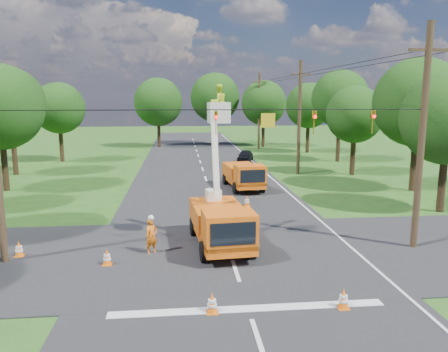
{
  "coord_description": "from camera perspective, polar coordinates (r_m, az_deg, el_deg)",
  "views": [
    {
      "loc": [
        -2.11,
        -16.22,
        6.8
      ],
      "look_at": [
        0.24,
        6.98,
        2.6
      ],
      "focal_mm": 35.0,
      "sensor_mm": 36.0,
      "label": 1
    }
  ],
  "objects": [
    {
      "name": "tree_right_b",
      "position": [
        34.73,
        24.03,
        8.74
      ],
      "size": [
        6.4,
        6.4,
        9.65
      ],
      "color": "#382616",
      "rests_on": "ground"
    },
    {
      "name": "tree_right_d",
      "position": [
        48.27,
        14.94,
        9.73
      ],
      "size": [
        6.0,
        6.0,
        9.7
      ],
      "color": "#382616",
      "rests_on": "ground"
    },
    {
      "name": "traffic_cone_3",
      "position": [
        27.64,
        3.02,
        -3.28
      ],
      "size": [
        0.38,
        0.38,
        0.71
      ],
      "color": "orange",
      "rests_on": "ground"
    },
    {
      "name": "stop_bar",
      "position": [
        14.83,
        3.18,
        -17.08
      ],
      "size": [
        9.0,
        0.45,
        0.02
      ],
      "primitive_type": "cube",
      "color": "silver",
      "rests_on": "ground"
    },
    {
      "name": "road_cross",
      "position": [
        19.56,
        0.78,
        -10.13
      ],
      "size": [
        56.0,
        10.0,
        0.07
      ],
      "primitive_type": "cube",
      "color": "black",
      "rests_on": "ground"
    },
    {
      "name": "tree_far_b",
      "position": [
        63.42,
        -1.18,
        10.21
      ],
      "size": [
        7.0,
        7.0,
        10.32
      ],
      "color": "#382616",
      "rests_on": "ground"
    },
    {
      "name": "tree_left_e",
      "position": [
        42.82,
        -26.17,
        8.77
      ],
      "size": [
        5.8,
        5.8,
        9.41
      ],
      "color": "#382616",
      "rests_on": "ground"
    },
    {
      "name": "tree_right_a",
      "position": [
        28.84,
        27.2,
        6.64
      ],
      "size": [
        5.4,
        5.4,
        8.28
      ],
      "color": "#382616",
      "rests_on": "ground"
    },
    {
      "name": "signal_span",
      "position": [
        18.74,
        7.66,
        7.31
      ],
      "size": [
        18.0,
        0.29,
        1.07
      ],
      "color": "black",
      "rests_on": "ground"
    },
    {
      "name": "traffic_cone_2",
      "position": [
        25.06,
        2.29,
        -4.69
      ],
      "size": [
        0.38,
        0.38,
        0.71
      ],
      "color": "orange",
      "rests_on": "ground"
    },
    {
      "name": "pole_right_far",
      "position": [
        59.2,
        4.6,
        8.54
      ],
      "size": [
        1.8,
        0.3,
        10.0
      ],
      "color": "#4C3823",
      "rests_on": "ground"
    },
    {
      "name": "traffic_cone_1",
      "position": [
        15.23,
        15.33,
        -15.19
      ],
      "size": [
        0.38,
        0.38,
        0.71
      ],
      "color": "orange",
      "rests_on": "ground"
    },
    {
      "name": "road_main",
      "position": [
        36.91,
        -2.41,
        -0.41
      ],
      "size": [
        12.0,
        100.0,
        0.06
      ],
      "primitive_type": "cube",
      "color": "black",
      "rests_on": "ground"
    },
    {
      "name": "second_truck",
      "position": [
        32.69,
        2.57,
        0.14
      ],
      "size": [
        2.7,
        5.79,
        2.1
      ],
      "rotation": [
        0.0,
        0.0,
        0.11
      ],
      "color": "orange",
      "rests_on": "ground"
    },
    {
      "name": "edge_line",
      "position": [
        37.65,
        6.13,
        -0.25
      ],
      "size": [
        0.12,
        90.0,
        0.02
      ],
      "primitive_type": "cube",
      "color": "silver",
      "rests_on": "ground"
    },
    {
      "name": "tree_left_f",
      "position": [
        49.87,
        -20.75,
        8.28
      ],
      "size": [
        5.4,
        5.4,
        8.4
      ],
      "color": "#382616",
      "rests_on": "ground"
    },
    {
      "name": "ground",
      "position": [
        36.91,
        -2.41,
        -0.41
      ],
      "size": [
        140.0,
        140.0,
        0.0
      ],
      "primitive_type": "plane",
      "color": "#235319",
      "rests_on": "ground"
    },
    {
      "name": "pole_right_mid",
      "position": [
        39.7,
        9.81,
        7.62
      ],
      "size": [
        1.8,
        0.3,
        10.0
      ],
      "color": "#4C3823",
      "rests_on": "ground"
    },
    {
      "name": "tree_right_e",
      "position": [
        55.55,
        11.0,
        9.01
      ],
      "size": [
        5.6,
        5.6,
        8.63
      ],
      "color": "#382616",
      "rests_on": "ground"
    },
    {
      "name": "pole_right_near",
      "position": [
        21.15,
        24.44,
        4.71
      ],
      "size": [
        1.8,
        0.3,
        10.0
      ],
      "color": "#4C3823",
      "rests_on": "ground"
    },
    {
      "name": "tree_far_c",
      "position": [
        61.33,
        5.2,
        9.48
      ],
      "size": [
        6.2,
        6.2,
        9.18
      ],
      "color": "#382616",
      "rests_on": "ground"
    },
    {
      "name": "traffic_cone_0",
      "position": [
        14.45,
        -1.57,
        -16.26
      ],
      "size": [
        0.38,
        0.38,
        0.71
      ],
      "color": "orange",
      "rests_on": "ground"
    },
    {
      "name": "traffic_cone_7",
      "position": [
        34.81,
        3.21,
        -0.47
      ],
      "size": [
        0.38,
        0.38,
        0.71
      ],
      "color": "orange",
      "rests_on": "ground"
    },
    {
      "name": "tree_far_a",
      "position": [
        61.29,
        -8.6,
        9.52
      ],
      "size": [
        6.6,
        6.6,
        9.5
      ],
      "color": "#382616",
      "rests_on": "ground"
    },
    {
      "name": "traffic_cone_4",
      "position": [
        18.78,
        -15.04,
        -10.21
      ],
      "size": [
        0.38,
        0.38,
        0.71
      ],
      "color": "orange",
      "rests_on": "ground"
    },
    {
      "name": "tree_right_c",
      "position": [
        40.27,
        16.72,
        7.67
      ],
      "size": [
        5.0,
        5.0,
        7.83
      ],
      "color": "#382616",
      "rests_on": "ground"
    },
    {
      "name": "ground_worker",
      "position": [
        19.59,
        -9.44,
        -7.75
      ],
      "size": [
        0.7,
        0.66,
        1.61
      ],
      "primitive_type": "imported",
      "rotation": [
        0.0,
        0.0,
        0.64
      ],
      "color": "orange",
      "rests_on": "ground"
    },
    {
      "name": "bucket_truck",
      "position": [
        19.92,
        -0.44,
        -5.06
      ],
      "size": [
        2.73,
        5.98,
        7.38
      ],
      "rotation": [
        0.0,
        0.0,
        0.09
      ],
      "color": "orange",
      "rests_on": "ground"
    },
    {
      "name": "distant_car",
      "position": [
        46.99,
        2.79,
        2.64
      ],
      "size": [
        2.39,
        3.91,
        1.24
      ],
      "primitive_type": "imported",
      "rotation": [
        0.0,
        0.0,
        -0.27
      ],
      "color": "black",
      "rests_on": "ground"
    },
    {
      "name": "traffic_cone_5",
      "position": [
        21.04,
        -25.2,
        -8.62
      ],
      "size": [
        0.38,
        0.38,
        0.71
      ],
      "color": "orange",
      "rests_on": "ground"
    }
  ]
}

